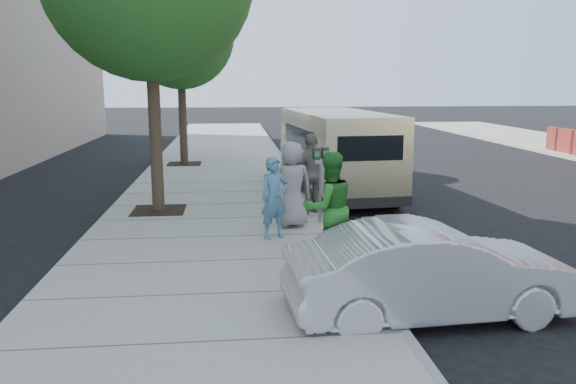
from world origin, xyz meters
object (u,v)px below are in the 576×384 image
object	(u,v)px
van	(335,151)
person_striped_polo	(312,174)
person_officer	(274,198)
tree_far	(181,30)
person_green_shirt	(329,208)
sedan	(432,272)
parking_meter	(320,169)
person_gray_shirt	(292,184)

from	to	relation	value
van	person_striped_polo	bearing A→B (deg)	-115.43
van	person_officer	size ratio (longest dim) A/B	4.06
tree_far	person_green_shirt	world-z (taller)	tree_far
van	sedan	xyz separation A→B (m)	(-0.29, -8.49, -0.58)
parking_meter	person_green_shirt	bearing A→B (deg)	-107.34
person_gray_shirt	sedan	bearing A→B (deg)	95.74
tree_far	person_striped_polo	bearing A→B (deg)	-67.21
sedan	person_striped_polo	world-z (taller)	person_striped_polo
person_striped_polo	tree_far	bearing A→B (deg)	-95.40
person_gray_shirt	van	bearing A→B (deg)	-123.82
van	person_green_shirt	world-z (taller)	van
person_striped_polo	person_officer	bearing A→B (deg)	35.08
sedan	person_gray_shirt	size ratio (longest dim) A/B	2.18
van	person_gray_shirt	bearing A→B (deg)	-117.22
person_green_shirt	person_gray_shirt	bearing A→B (deg)	-96.11
van	person_gray_shirt	size ratio (longest dim) A/B	3.58
parking_meter	person_green_shirt	world-z (taller)	person_green_shirt
tree_far	person_gray_shirt	world-z (taller)	tree_far
person_officer	person_striped_polo	xyz separation A→B (m)	(1.00, 1.98, 0.13)
sedan	person_striped_polo	size ratio (longest dim) A/B	2.11
sedan	person_gray_shirt	bearing A→B (deg)	13.41
sedan	person_officer	size ratio (longest dim) A/B	2.47
parking_meter	van	world-z (taller)	van
sedan	van	bearing A→B (deg)	-6.00
tree_far	person_gray_shirt	distance (m)	10.54
parking_meter	van	xyz separation A→B (m)	(1.04, 3.88, -0.10)
tree_far	parking_meter	bearing A→B (deg)	-69.05
tree_far	parking_meter	distance (m)	10.43
tree_far	person_striped_polo	size ratio (longest dim) A/B	3.57
van	person_officer	bearing A→B (deg)	-118.09
parking_meter	person_green_shirt	distance (m)	2.61
person_gray_shirt	tree_far	bearing A→B (deg)	-84.68
person_striped_polo	parking_meter	bearing A→B (deg)	64.88
sedan	person_green_shirt	bearing A→B (deg)	22.60
parking_meter	person_gray_shirt	bearing A→B (deg)	-171.23
tree_far	person_officer	world-z (taller)	tree_far
tree_far	person_striped_polo	xyz separation A→B (m)	(3.45, -8.22, -3.82)
van	person_green_shirt	bearing A→B (deg)	-106.58
parking_meter	person_green_shirt	xyz separation A→B (m)	(-0.27, -2.58, -0.25)
person_green_shirt	person_striped_polo	bearing A→B (deg)	-108.36
person_officer	person_green_shirt	distance (m)	1.72
tree_far	van	bearing A→B (deg)	-49.25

